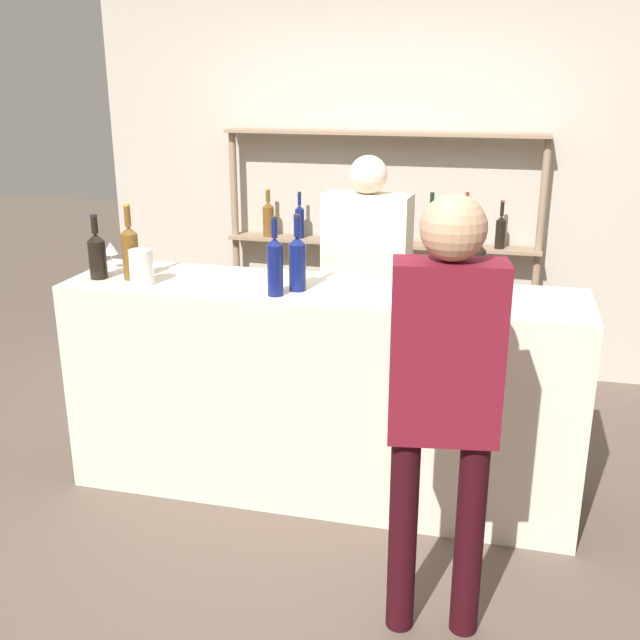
{
  "coord_description": "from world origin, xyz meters",
  "views": [
    {
      "loc": [
        0.82,
        -3.3,
        2.04
      ],
      "look_at": [
        0.0,
        0.0,
        0.91
      ],
      "focal_mm": 42.0,
      "sensor_mm": 36.0,
      "label": 1
    }
  ],
  "objects_px": {
    "counter_bottle_0": "(130,251)",
    "server_behind_counter": "(366,276)",
    "counter_bottle_2": "(477,264)",
    "counter_bottle_4": "(275,265)",
    "counter_bottle_1": "(297,262)",
    "counter_bottle_3": "(97,254)",
    "cork_jar": "(141,267)",
    "wine_glass": "(111,249)",
    "customer_right": "(444,387)"
  },
  "relations": [
    {
      "from": "counter_bottle_4",
      "to": "wine_glass",
      "type": "distance_m",
      "value": 1.0
    },
    {
      "from": "counter_bottle_1",
      "to": "customer_right",
      "type": "xyz_separation_m",
      "value": [
        0.76,
        -0.82,
        -0.2
      ]
    },
    {
      "from": "counter_bottle_4",
      "to": "server_behind_counter",
      "type": "xyz_separation_m",
      "value": [
        0.24,
        0.96,
        -0.28
      ]
    },
    {
      "from": "counter_bottle_4",
      "to": "cork_jar",
      "type": "relative_size",
      "value": 2.14
    },
    {
      "from": "cork_jar",
      "to": "counter_bottle_1",
      "type": "bearing_deg",
      "value": 6.12
    },
    {
      "from": "counter_bottle_1",
      "to": "counter_bottle_4",
      "type": "relative_size",
      "value": 0.98
    },
    {
      "from": "counter_bottle_2",
      "to": "wine_glass",
      "type": "relative_size",
      "value": 2.32
    },
    {
      "from": "customer_right",
      "to": "counter_bottle_4",
      "type": "bearing_deg",
      "value": 40.86
    },
    {
      "from": "counter_bottle_3",
      "to": "counter_bottle_0",
      "type": "bearing_deg",
      "value": 9.41
    },
    {
      "from": "counter_bottle_2",
      "to": "customer_right",
      "type": "distance_m",
      "value": 1.07
    },
    {
      "from": "counter_bottle_4",
      "to": "server_behind_counter",
      "type": "height_order",
      "value": "server_behind_counter"
    },
    {
      "from": "wine_glass",
      "to": "cork_jar",
      "type": "bearing_deg",
      "value": -39.35
    },
    {
      "from": "counter_bottle_3",
      "to": "customer_right",
      "type": "relative_size",
      "value": 0.19
    },
    {
      "from": "counter_bottle_2",
      "to": "counter_bottle_4",
      "type": "relative_size",
      "value": 0.89
    },
    {
      "from": "counter_bottle_3",
      "to": "counter_bottle_4",
      "type": "relative_size",
      "value": 0.88
    },
    {
      "from": "customer_right",
      "to": "counter_bottle_2",
      "type": "bearing_deg",
      "value": -10.99
    },
    {
      "from": "counter_bottle_2",
      "to": "wine_glass",
      "type": "bearing_deg",
      "value": -177.84
    },
    {
      "from": "counter_bottle_4",
      "to": "counter_bottle_1",
      "type": "bearing_deg",
      "value": 54.3
    },
    {
      "from": "counter_bottle_1",
      "to": "cork_jar",
      "type": "distance_m",
      "value": 0.76
    },
    {
      "from": "cork_jar",
      "to": "customer_right",
      "type": "relative_size",
      "value": 0.1
    },
    {
      "from": "counter_bottle_0",
      "to": "counter_bottle_3",
      "type": "distance_m",
      "value": 0.17
    },
    {
      "from": "counter_bottle_3",
      "to": "cork_jar",
      "type": "relative_size",
      "value": 1.88
    },
    {
      "from": "counter_bottle_0",
      "to": "counter_bottle_4",
      "type": "height_order",
      "value": "counter_bottle_0"
    },
    {
      "from": "counter_bottle_2",
      "to": "cork_jar",
      "type": "height_order",
      "value": "counter_bottle_2"
    },
    {
      "from": "counter_bottle_3",
      "to": "server_behind_counter",
      "type": "relative_size",
      "value": 0.2
    },
    {
      "from": "counter_bottle_2",
      "to": "counter_bottle_4",
      "type": "bearing_deg",
      "value": -159.26
    },
    {
      "from": "counter_bottle_3",
      "to": "wine_glass",
      "type": "distance_m",
      "value": 0.19
    },
    {
      "from": "counter_bottle_0",
      "to": "customer_right",
      "type": "bearing_deg",
      "value": -27.06
    },
    {
      "from": "counter_bottle_2",
      "to": "counter_bottle_4",
      "type": "distance_m",
      "value": 0.94
    },
    {
      "from": "counter_bottle_2",
      "to": "customer_right",
      "type": "bearing_deg",
      "value": -92.58
    },
    {
      "from": "counter_bottle_3",
      "to": "server_behind_counter",
      "type": "bearing_deg",
      "value": 36.84
    },
    {
      "from": "counter_bottle_0",
      "to": "customer_right",
      "type": "xyz_separation_m",
      "value": [
        1.6,
        -0.82,
        -0.21
      ]
    },
    {
      "from": "counter_bottle_1",
      "to": "counter_bottle_4",
      "type": "distance_m",
      "value": 0.13
    },
    {
      "from": "cork_jar",
      "to": "server_behind_counter",
      "type": "relative_size",
      "value": 0.11
    },
    {
      "from": "counter_bottle_2",
      "to": "customer_right",
      "type": "xyz_separation_m",
      "value": [
        -0.05,
        -1.05,
        -0.19
      ]
    },
    {
      "from": "counter_bottle_0",
      "to": "server_behind_counter",
      "type": "xyz_separation_m",
      "value": [
        1.01,
        0.86,
        -0.28
      ]
    },
    {
      "from": "counter_bottle_0",
      "to": "counter_bottle_3",
      "type": "height_order",
      "value": "counter_bottle_0"
    },
    {
      "from": "counter_bottle_4",
      "to": "customer_right",
      "type": "height_order",
      "value": "customer_right"
    },
    {
      "from": "counter_bottle_3",
      "to": "counter_bottle_4",
      "type": "bearing_deg",
      "value": -4.56
    },
    {
      "from": "counter_bottle_4",
      "to": "cork_jar",
      "type": "height_order",
      "value": "counter_bottle_4"
    },
    {
      "from": "customer_right",
      "to": "counter_bottle_3",
      "type": "bearing_deg",
      "value": 57.48
    },
    {
      "from": "counter_bottle_3",
      "to": "server_behind_counter",
      "type": "distance_m",
      "value": 1.5
    },
    {
      "from": "counter_bottle_4",
      "to": "wine_glass",
      "type": "height_order",
      "value": "counter_bottle_4"
    },
    {
      "from": "counter_bottle_1",
      "to": "cork_jar",
      "type": "xyz_separation_m",
      "value": [
        -0.75,
        -0.08,
        -0.05
      ]
    },
    {
      "from": "counter_bottle_0",
      "to": "customer_right",
      "type": "relative_size",
      "value": 0.22
    },
    {
      "from": "counter_bottle_2",
      "to": "cork_jar",
      "type": "relative_size",
      "value": 1.9
    },
    {
      "from": "counter_bottle_0",
      "to": "cork_jar",
      "type": "distance_m",
      "value": 0.13
    },
    {
      "from": "cork_jar",
      "to": "counter_bottle_2",
      "type": "bearing_deg",
      "value": 11.24
    },
    {
      "from": "counter_bottle_0",
      "to": "wine_glass",
      "type": "height_order",
      "value": "counter_bottle_0"
    },
    {
      "from": "counter_bottle_1",
      "to": "counter_bottle_2",
      "type": "xyz_separation_m",
      "value": [
        0.8,
        0.23,
        -0.02
      ]
    }
  ]
}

